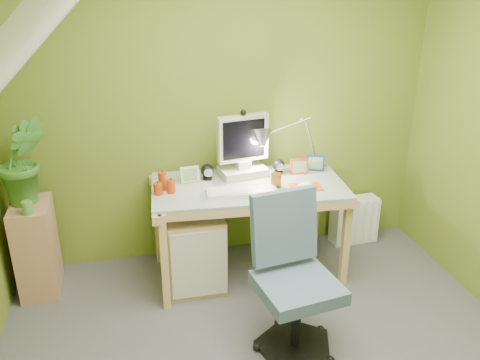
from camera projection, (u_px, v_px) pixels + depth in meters
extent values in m
cube|color=olive|center=(222.00, 107.00, 3.79)|extent=(3.20, 0.01, 2.40)
cube|color=white|center=(39.00, 57.00, 1.90)|extent=(1.10, 3.20, 1.10)
cube|color=white|center=(242.00, 192.00, 3.47)|extent=(0.50, 0.20, 0.02)
cube|color=#C2491E|center=(306.00, 187.00, 3.57)|extent=(0.23, 0.17, 0.01)
ellipsoid|color=white|center=(306.00, 185.00, 3.56)|extent=(0.12, 0.09, 0.04)
cylinder|color=brown|center=(276.00, 180.00, 3.56)|extent=(0.09, 0.09, 0.10)
cube|color=red|center=(299.00, 166.00, 3.79)|extent=(0.14, 0.03, 0.12)
cube|color=navy|center=(315.00, 163.00, 3.85)|extent=(0.14, 0.06, 0.12)
cube|color=beige|center=(190.00, 174.00, 3.64)|extent=(0.14, 0.03, 0.12)
cube|color=#AE795B|center=(37.00, 248.00, 3.57)|extent=(0.25, 0.39, 0.68)
imported|color=#3B7A28|center=(23.00, 160.00, 3.36)|extent=(0.39, 0.34, 0.61)
cylinder|color=#4C8B3A|center=(28.00, 208.00, 3.29)|extent=(0.07, 0.07, 0.09)
cube|color=white|center=(354.00, 220.00, 4.28)|extent=(0.40, 0.19, 0.39)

